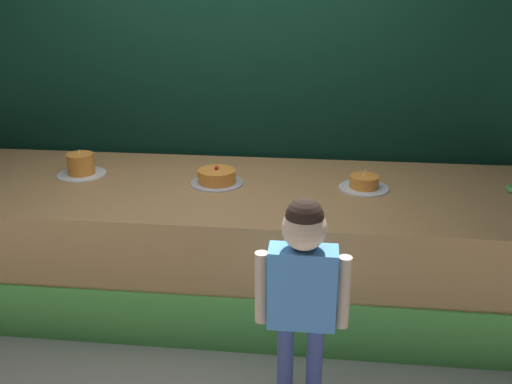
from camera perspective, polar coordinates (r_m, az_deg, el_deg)
The scene contains 7 objects.
ground_plane at distance 3.41m, azimuth -5.61°, elevation -15.25°, with size 12.00×12.00×0.00m, color gray.
stage_platform at distance 3.74m, azimuth -3.89°, elevation -4.93°, with size 4.34×1.27×0.77m.
curtain_backdrop at distance 4.11m, azimuth -2.48°, elevation 14.88°, with size 4.76×0.08×3.16m, color black.
child_figure at distance 2.60m, azimuth 4.67°, elevation -8.81°, with size 0.43×0.20×1.12m.
cake_left at distance 3.93m, azimuth -17.13°, elevation 2.53°, with size 0.32×0.32×0.18m.
cake_center at distance 3.61m, azimuth -3.94°, elevation 1.48°, with size 0.33×0.33×0.12m.
cake_right at distance 3.58m, azimuth 10.77°, elevation 0.86°, with size 0.31×0.31×0.13m.
Camera 1 is at (0.63, -2.69, 2.01)m, focal length 39.95 mm.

